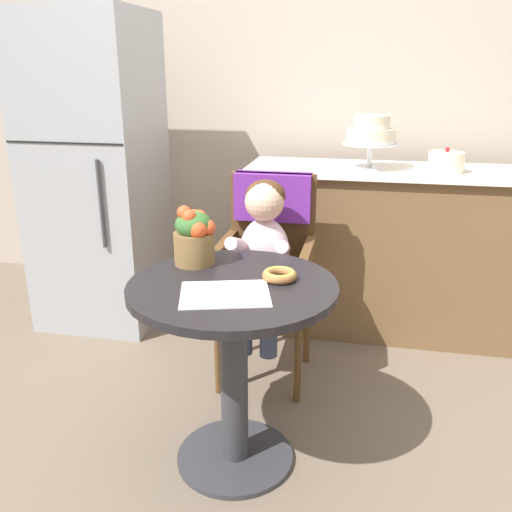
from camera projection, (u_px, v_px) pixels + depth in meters
The scene contains 12 objects.
ground_plane at pixel (235, 458), 2.08m from camera, with size 8.00×8.00×0.00m, color #6B5B4C.
back_wall at pixel (304, 78), 3.35m from camera, with size 4.80×0.10×2.70m, color #B2A393.
cafe_table at pixel (233, 339), 1.92m from camera, with size 0.72×0.72×0.72m.
wicker_chair at pixel (269, 244), 2.52m from camera, with size 0.42×0.45×0.95m.
seated_child at pixel (263, 246), 2.36m from camera, with size 0.27×0.32×0.73m.
paper_napkin at pixel (224, 294), 1.75m from camera, with size 0.29×0.22×0.00m, color white.
donut_front at pixel (279, 275), 1.87m from camera, with size 0.12×0.12×0.03m.
flower_vase at pixel (194, 235), 2.00m from camera, with size 0.16×0.15×0.22m.
display_counter at pixel (386, 250), 3.03m from camera, with size 1.56×0.62×0.90m.
tiered_cake_stand at pixel (371, 134), 2.85m from camera, with size 0.30×0.30×0.28m.
round_layer_cake at pixel (446, 162), 2.80m from camera, with size 0.18×0.18×0.13m.
refrigerator at pixel (97, 175), 3.02m from camera, with size 0.64×0.63×1.70m.
Camera 1 is at (0.42, -1.66, 1.41)m, focal length 38.26 mm.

